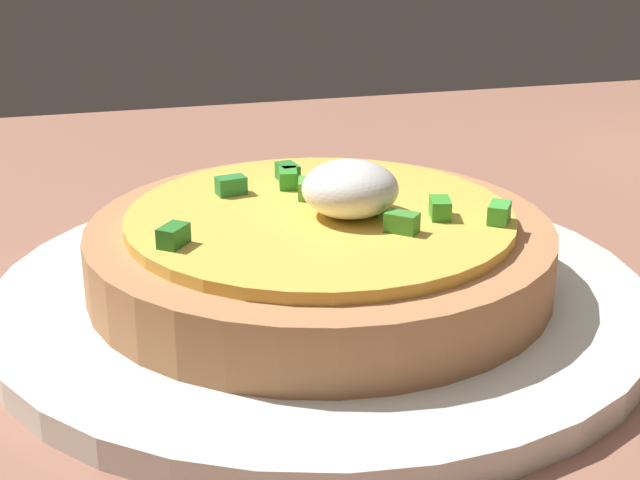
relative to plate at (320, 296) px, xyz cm
name	(u,v)px	position (x,y,z in cm)	size (l,w,h in cm)	color
dining_table	(291,395)	(2.26, 4.10, -2.30)	(97.88, 86.65, 3.40)	#95624E
plate	(320,296)	(0.00, 0.00, 0.00)	(28.14, 28.14, 1.20)	white
pizza	(321,248)	(-0.04, 0.02, 2.25)	(19.78, 19.78, 5.57)	tan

